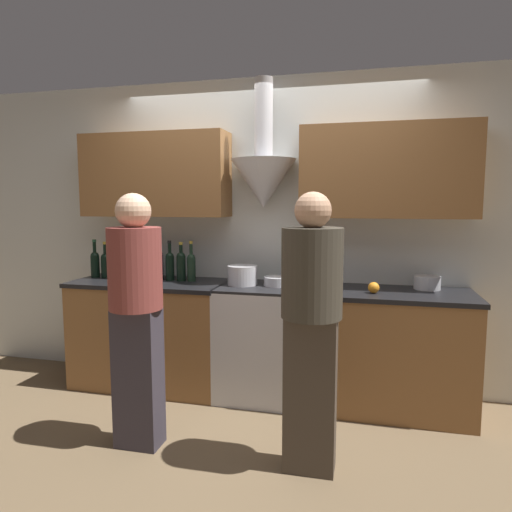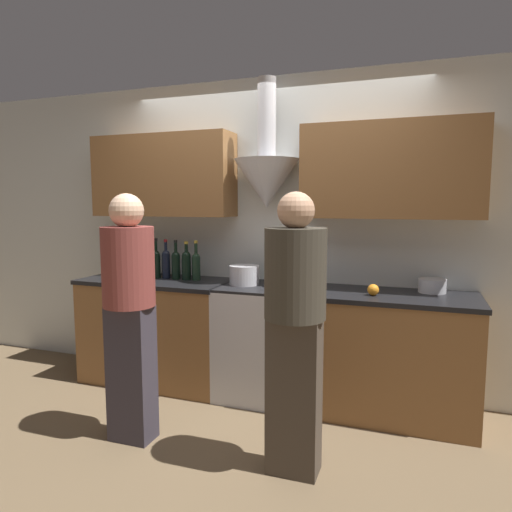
{
  "view_description": "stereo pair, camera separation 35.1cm",
  "coord_description": "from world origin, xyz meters",
  "px_view_note": "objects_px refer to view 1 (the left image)",
  "views": [
    {
      "loc": [
        0.84,
        -3.14,
        1.56
      ],
      "look_at": [
        0.0,
        0.25,
        1.16
      ],
      "focal_mm": 32.0,
      "sensor_mm": 36.0,
      "label": 1
    },
    {
      "loc": [
        1.17,
        -3.04,
        1.56
      ],
      "look_at": [
        0.0,
        0.25,
        1.16
      ],
      "focal_mm": 32.0,
      "sensor_mm": 36.0,
      "label": 2
    }
  ],
  "objects_px": {
    "wine_bottle_9": "(191,266)",
    "saucepan": "(427,283)",
    "stove_range": "(259,340)",
    "orange_fruit": "(374,288)",
    "wine_bottle_2": "(117,262)",
    "stock_pot": "(242,275)",
    "wine_bottle_0": "(95,263)",
    "wine_bottle_5": "(149,264)",
    "wine_bottle_4": "(138,263)",
    "wine_bottle_6": "(159,264)",
    "wine_bottle_8": "(181,265)",
    "person_foreground_right": "(311,321)",
    "wine_bottle_3": "(127,263)",
    "wine_bottle_7": "(170,264)",
    "person_foreground_left": "(136,309)",
    "wine_bottle_1": "(105,264)",
    "mixing_bowl": "(277,281)"
  },
  "relations": [
    {
      "from": "wine_bottle_7",
      "to": "saucepan",
      "type": "bearing_deg",
      "value": 2.82
    },
    {
      "from": "wine_bottle_0",
      "to": "person_foreground_right",
      "type": "distance_m",
      "value": 2.29
    },
    {
      "from": "wine_bottle_0",
      "to": "wine_bottle_5",
      "type": "xyz_separation_m",
      "value": [
        0.52,
        -0.0,
        0.01
      ]
    },
    {
      "from": "wine_bottle_6",
      "to": "person_foreground_right",
      "type": "height_order",
      "value": "person_foreground_right"
    },
    {
      "from": "wine_bottle_8",
      "to": "wine_bottle_0",
      "type": "bearing_deg",
      "value": -179.87
    },
    {
      "from": "wine_bottle_9",
      "to": "stock_pot",
      "type": "height_order",
      "value": "wine_bottle_9"
    },
    {
      "from": "wine_bottle_0",
      "to": "wine_bottle_2",
      "type": "bearing_deg",
      "value": 3.69
    },
    {
      "from": "orange_fruit",
      "to": "person_foreground_left",
      "type": "bearing_deg",
      "value": -149.83
    },
    {
      "from": "wine_bottle_5",
      "to": "wine_bottle_2",
      "type": "bearing_deg",
      "value": 176.84
    },
    {
      "from": "wine_bottle_9",
      "to": "wine_bottle_2",
      "type": "bearing_deg",
      "value": 179.62
    },
    {
      "from": "wine_bottle_3",
      "to": "wine_bottle_7",
      "type": "relative_size",
      "value": 0.98
    },
    {
      "from": "stove_range",
      "to": "stock_pot",
      "type": "height_order",
      "value": "stock_pot"
    },
    {
      "from": "wine_bottle_6",
      "to": "wine_bottle_9",
      "type": "height_order",
      "value": "wine_bottle_6"
    },
    {
      "from": "wine_bottle_9",
      "to": "wine_bottle_8",
      "type": "bearing_deg",
      "value": -175.75
    },
    {
      "from": "wine_bottle_7",
      "to": "mixing_bowl",
      "type": "height_order",
      "value": "wine_bottle_7"
    },
    {
      "from": "wine_bottle_6",
      "to": "mixing_bowl",
      "type": "relative_size",
      "value": 1.61
    },
    {
      "from": "wine_bottle_9",
      "to": "saucepan",
      "type": "relative_size",
      "value": 1.72
    },
    {
      "from": "wine_bottle_2",
      "to": "wine_bottle_6",
      "type": "xyz_separation_m",
      "value": [
        0.41,
        -0.0,
        0.0
      ]
    },
    {
      "from": "wine_bottle_3",
      "to": "wine_bottle_9",
      "type": "distance_m",
      "value": 0.59
    },
    {
      "from": "wine_bottle_2",
      "to": "saucepan",
      "type": "height_order",
      "value": "wine_bottle_2"
    },
    {
      "from": "wine_bottle_2",
      "to": "wine_bottle_5",
      "type": "height_order",
      "value": "wine_bottle_2"
    },
    {
      "from": "wine_bottle_4",
      "to": "saucepan",
      "type": "height_order",
      "value": "wine_bottle_4"
    },
    {
      "from": "wine_bottle_2",
      "to": "stock_pot",
      "type": "height_order",
      "value": "wine_bottle_2"
    },
    {
      "from": "wine_bottle_1",
      "to": "wine_bottle_4",
      "type": "distance_m",
      "value": 0.31
    },
    {
      "from": "wine_bottle_8",
      "to": "saucepan",
      "type": "distance_m",
      "value": 1.98
    },
    {
      "from": "stock_pot",
      "to": "wine_bottle_0",
      "type": "bearing_deg",
      "value": 177.74
    },
    {
      "from": "wine_bottle_4",
      "to": "person_foreground_right",
      "type": "relative_size",
      "value": 0.21
    },
    {
      "from": "wine_bottle_6",
      "to": "person_foreground_right",
      "type": "relative_size",
      "value": 0.21
    },
    {
      "from": "wine_bottle_5",
      "to": "wine_bottle_4",
      "type": "bearing_deg",
      "value": 172.72
    },
    {
      "from": "stock_pot",
      "to": "mixing_bowl",
      "type": "height_order",
      "value": "stock_pot"
    },
    {
      "from": "wine_bottle_0",
      "to": "wine_bottle_1",
      "type": "xyz_separation_m",
      "value": [
        0.1,
        -0.0,
        -0.01
      ]
    },
    {
      "from": "wine_bottle_3",
      "to": "mixing_bowl",
      "type": "xyz_separation_m",
      "value": [
        1.34,
        -0.02,
        -0.1
      ]
    },
    {
      "from": "wine_bottle_6",
      "to": "orange_fruit",
      "type": "height_order",
      "value": "wine_bottle_6"
    },
    {
      "from": "saucepan",
      "to": "wine_bottle_0",
      "type": "bearing_deg",
      "value": -177.91
    },
    {
      "from": "wine_bottle_5",
      "to": "wine_bottle_9",
      "type": "xyz_separation_m",
      "value": [
        0.39,
        0.01,
        -0.01
      ]
    },
    {
      "from": "wine_bottle_4",
      "to": "wine_bottle_5",
      "type": "xyz_separation_m",
      "value": [
        0.11,
        -0.01,
        -0.0
      ]
    },
    {
      "from": "wine_bottle_8",
      "to": "wine_bottle_4",
      "type": "bearing_deg",
      "value": 178.92
    },
    {
      "from": "wine_bottle_5",
      "to": "person_foreground_left",
      "type": "relative_size",
      "value": 0.22
    },
    {
      "from": "wine_bottle_5",
      "to": "stove_range",
      "type": "bearing_deg",
      "value": -3.35
    },
    {
      "from": "wine_bottle_3",
      "to": "wine_bottle_5",
      "type": "height_order",
      "value": "wine_bottle_5"
    },
    {
      "from": "wine_bottle_6",
      "to": "wine_bottle_7",
      "type": "relative_size",
      "value": 1.01
    },
    {
      "from": "stove_range",
      "to": "orange_fruit",
      "type": "bearing_deg",
      "value": -6.27
    },
    {
      "from": "wine_bottle_2",
      "to": "wine_bottle_9",
      "type": "bearing_deg",
      "value": -0.38
    },
    {
      "from": "wine_bottle_6",
      "to": "wine_bottle_9",
      "type": "bearing_deg",
      "value": -0.4
    },
    {
      "from": "wine_bottle_7",
      "to": "mixing_bowl",
      "type": "xyz_separation_m",
      "value": [
        0.94,
        -0.03,
        -0.1
      ]
    },
    {
      "from": "wine_bottle_3",
      "to": "person_foreground_right",
      "type": "xyz_separation_m",
      "value": [
        1.73,
        -1.0,
        -0.15
      ]
    },
    {
      "from": "wine_bottle_1",
      "to": "saucepan",
      "type": "distance_m",
      "value": 2.7
    },
    {
      "from": "saucepan",
      "to": "person_foreground_right",
      "type": "height_order",
      "value": "person_foreground_right"
    },
    {
      "from": "wine_bottle_4",
      "to": "wine_bottle_1",
      "type": "bearing_deg",
      "value": -177.92
    },
    {
      "from": "wine_bottle_9",
      "to": "person_foreground_right",
      "type": "height_order",
      "value": "person_foreground_right"
    }
  ]
}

